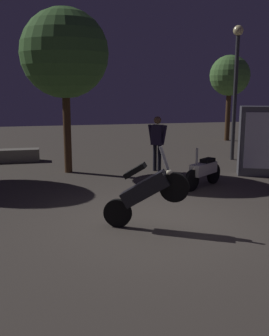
{
  "coord_description": "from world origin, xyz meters",
  "views": [
    {
      "loc": [
        -2.04,
        -7.42,
        2.75
      ],
      "look_at": [
        -0.32,
        0.71,
        1.0
      ],
      "focal_mm": 42.8,
      "sensor_mm": 36.0,
      "label": 1
    }
  ],
  "objects_px": {
    "motorcycle_black_foreground": "(145,192)",
    "streetlamp_near": "(236,76)",
    "motorcycle_white_parked_left": "(203,171)",
    "person_rider_beside": "(157,139)",
    "kiosk_billboard": "(266,141)"
  },
  "relations": [
    {
      "from": "motorcycle_black_foreground",
      "to": "person_rider_beside",
      "type": "distance_m",
      "value": 5.3
    },
    {
      "from": "motorcycle_black_foreground",
      "to": "person_rider_beside",
      "type": "xyz_separation_m",
      "value": [
        1.6,
        5.04,
        0.31
      ]
    },
    {
      "from": "person_rider_beside",
      "to": "kiosk_billboard",
      "type": "relative_size",
      "value": 0.84
    },
    {
      "from": "motorcycle_black_foreground",
      "to": "motorcycle_white_parked_left",
      "type": "height_order",
      "value": "motorcycle_black_foreground"
    },
    {
      "from": "motorcycle_black_foreground",
      "to": "streetlamp_near",
      "type": "xyz_separation_m",
      "value": [
        4.85,
        6.4,
        2.29
      ]
    },
    {
      "from": "motorcycle_black_foreground",
      "to": "streetlamp_near",
      "type": "height_order",
      "value": "streetlamp_near"
    },
    {
      "from": "motorcycle_white_parked_left",
      "to": "streetlamp_near",
      "type": "xyz_separation_m",
      "value": [
        2.55,
        3.58,
        2.6
      ]
    },
    {
      "from": "person_rider_beside",
      "to": "kiosk_billboard",
      "type": "bearing_deg",
      "value": -72.22
    },
    {
      "from": "streetlamp_near",
      "to": "kiosk_billboard",
      "type": "height_order",
      "value": "streetlamp_near"
    },
    {
      "from": "streetlamp_near",
      "to": "motorcycle_black_foreground",
      "type": "bearing_deg",
      "value": -127.14
    },
    {
      "from": "person_rider_beside",
      "to": "motorcycle_white_parked_left",
      "type": "bearing_deg",
      "value": -122.1
    },
    {
      "from": "motorcycle_black_foreground",
      "to": "person_rider_beside",
      "type": "relative_size",
      "value": 0.93
    },
    {
      "from": "motorcycle_white_parked_left",
      "to": "person_rider_beside",
      "type": "xyz_separation_m",
      "value": [
        -0.7,
        2.22,
        0.62
      ]
    },
    {
      "from": "motorcycle_white_parked_left",
      "to": "streetlamp_near",
      "type": "relative_size",
      "value": 0.29
    },
    {
      "from": "motorcycle_white_parked_left",
      "to": "person_rider_beside",
      "type": "distance_m",
      "value": 2.41
    }
  ]
}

